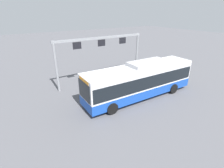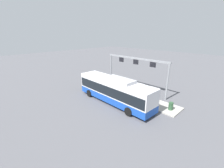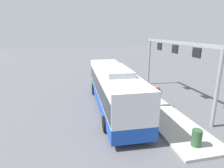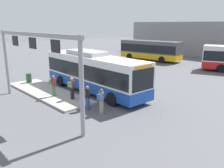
{
  "view_description": "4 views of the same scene",
  "coord_description": "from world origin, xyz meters",
  "px_view_note": "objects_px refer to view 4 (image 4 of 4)",
  "views": [
    {
      "loc": [
        10.38,
        10.99,
        7.8
      ],
      "look_at": [
        2.4,
        -1.19,
        1.48
      ],
      "focal_mm": 27.3,
      "sensor_mm": 36.0,
      "label": 1
    },
    {
      "loc": [
        -12.58,
        13.04,
        8.7
      ],
      "look_at": [
        1.87,
        -1.44,
        1.76
      ],
      "focal_mm": 24.43,
      "sensor_mm": 36.0,
      "label": 2
    },
    {
      "loc": [
        -13.78,
        3.2,
        5.97
      ],
      "look_at": [
        3.03,
        -0.55,
        1.16
      ],
      "focal_mm": 30.46,
      "sensor_mm": 36.0,
      "label": 3
    },
    {
      "loc": [
        15.33,
        -11.99,
        5.69
      ],
      "look_at": [
        3.8,
        -1.31,
        1.61
      ],
      "focal_mm": 37.29,
      "sensor_mm": 36.0,
      "label": 4
    }
  ],
  "objects_px": {
    "person_waiting_near": "(87,97)",
    "person_waiting_far": "(53,85)",
    "bus_main": "(93,71)",
    "person_boarding": "(101,100)",
    "bus_background_left": "(150,49)",
    "trash_bin": "(29,78)",
    "person_waiting_mid": "(72,88)"
  },
  "relations": [
    {
      "from": "bus_background_left",
      "to": "person_boarding",
      "type": "height_order",
      "value": "bus_background_left"
    },
    {
      "from": "person_waiting_near",
      "to": "person_waiting_mid",
      "type": "relative_size",
      "value": 1.0
    },
    {
      "from": "person_waiting_near",
      "to": "person_waiting_mid",
      "type": "bearing_deg",
      "value": 95.79
    },
    {
      "from": "bus_main",
      "to": "person_waiting_near",
      "type": "bearing_deg",
      "value": -41.93
    },
    {
      "from": "person_boarding",
      "to": "person_waiting_near",
      "type": "height_order",
      "value": "same"
    },
    {
      "from": "bus_main",
      "to": "person_boarding",
      "type": "xyz_separation_m",
      "value": [
        4.4,
        -2.82,
        -0.92
      ]
    },
    {
      "from": "bus_main",
      "to": "person_waiting_near",
      "type": "height_order",
      "value": "bus_main"
    },
    {
      "from": "person_boarding",
      "to": "trash_bin",
      "type": "relative_size",
      "value": 1.86
    },
    {
      "from": "bus_background_left",
      "to": "person_boarding",
      "type": "xyz_separation_m",
      "value": [
        12.13,
        -20.47,
        -0.89
      ]
    },
    {
      "from": "bus_main",
      "to": "person_waiting_far",
      "type": "relative_size",
      "value": 6.83
    },
    {
      "from": "bus_main",
      "to": "person_waiting_mid",
      "type": "height_order",
      "value": "bus_main"
    },
    {
      "from": "bus_main",
      "to": "person_waiting_mid",
      "type": "xyz_separation_m",
      "value": [
        0.96,
        -2.79,
        -0.76
      ]
    },
    {
      "from": "person_boarding",
      "to": "person_waiting_far",
      "type": "relative_size",
      "value": 1.0
    },
    {
      "from": "person_waiting_near",
      "to": "person_waiting_mid",
      "type": "distance_m",
      "value": 2.27
    },
    {
      "from": "bus_background_left",
      "to": "person_waiting_far",
      "type": "distance_m",
      "value": 22.28
    },
    {
      "from": "person_boarding",
      "to": "person_waiting_mid",
      "type": "bearing_deg",
      "value": 69.37
    },
    {
      "from": "bus_background_left",
      "to": "person_waiting_near",
      "type": "height_order",
      "value": "bus_background_left"
    },
    {
      "from": "person_waiting_near",
      "to": "person_waiting_far",
      "type": "xyz_separation_m",
      "value": [
        -3.83,
        -0.4,
        0.16
      ]
    },
    {
      "from": "person_boarding",
      "to": "trash_bin",
      "type": "xyz_separation_m",
      "value": [
        -10.57,
        -0.21,
        -0.28
      ]
    },
    {
      "from": "person_waiting_far",
      "to": "person_boarding",
      "type": "bearing_deg",
      "value": -58.4
    },
    {
      "from": "person_waiting_near",
      "to": "person_waiting_far",
      "type": "bearing_deg",
      "value": 108.34
    },
    {
      "from": "bus_background_left",
      "to": "person_boarding",
      "type": "distance_m",
      "value": 23.81
    },
    {
      "from": "bus_background_left",
      "to": "trash_bin",
      "type": "distance_m",
      "value": 20.77
    },
    {
      "from": "bus_background_left",
      "to": "bus_main",
      "type": "bearing_deg",
      "value": 105.98
    },
    {
      "from": "person_waiting_far",
      "to": "trash_bin",
      "type": "xyz_separation_m",
      "value": [
        -5.55,
        0.42,
        -0.44
      ]
    },
    {
      "from": "bus_background_left",
      "to": "trash_bin",
      "type": "relative_size",
      "value": 11.25
    },
    {
      "from": "bus_main",
      "to": "person_waiting_mid",
      "type": "relative_size",
      "value": 6.83
    },
    {
      "from": "bus_main",
      "to": "person_waiting_mid",
      "type": "distance_m",
      "value": 3.05
    },
    {
      "from": "trash_bin",
      "to": "person_waiting_far",
      "type": "bearing_deg",
      "value": -4.38
    },
    {
      "from": "person_waiting_mid",
      "to": "person_waiting_near",
      "type": "bearing_deg",
      "value": -111.74
    },
    {
      "from": "bus_main",
      "to": "person_waiting_far",
      "type": "distance_m",
      "value": 3.59
    },
    {
      "from": "trash_bin",
      "to": "bus_main",
      "type": "bearing_deg",
      "value": 26.08
    }
  ]
}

